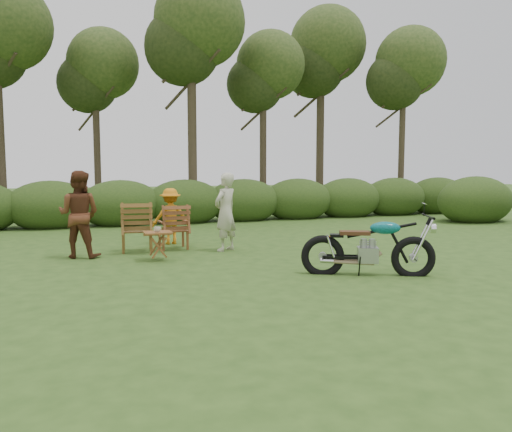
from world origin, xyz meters
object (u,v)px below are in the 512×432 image
object	(u,v)px
lawn_chair_left	(137,251)
side_table	(158,246)
motorcycle	(367,275)
lawn_chair_right	(174,249)
cup	(157,229)
child	(171,244)
adult_a	(226,251)
adult_b	(80,257)

from	to	relation	value
lawn_chair_left	side_table	bearing A→B (deg)	108.15
motorcycle	side_table	bearing A→B (deg)	166.93
lawn_chair_right	cup	world-z (taller)	cup
motorcycle	side_table	size ratio (longest dim) A/B	3.73
side_table	lawn_chair_right	bearing A→B (deg)	66.90
lawn_chair_right	child	size ratio (longest dim) A/B	0.74
adult_a	adult_b	xyz separation A→B (m)	(-2.92, 0.23, 0.00)
adult_b	child	distance (m)	2.29
lawn_chair_left	adult_a	bearing A→B (deg)	168.80
adult_a	adult_b	world-z (taller)	adult_b
lawn_chair_right	adult_b	world-z (taller)	adult_b
child	motorcycle	bearing A→B (deg)	116.97
cup	motorcycle	bearing A→B (deg)	-38.80
cup	child	xyz separation A→B (m)	(0.62, 1.99, -0.60)
adult_b	child	xyz separation A→B (m)	(2.00, 1.11, 0.00)
lawn_chair_right	adult_b	bearing A→B (deg)	10.72
lawn_chair_left	cup	distance (m)	1.38
lawn_chair_left	cup	size ratio (longest dim) A/B	8.17
side_table	adult_a	bearing A→B (deg)	22.29
adult_a	child	world-z (taller)	adult_a
lawn_chair_right	child	bearing A→B (deg)	-96.90
motorcycle	child	distance (m)	5.06
lawn_chair_right	adult_b	size ratio (longest dim) A/B	0.56
lawn_chair_right	cup	distance (m)	1.51
motorcycle	side_table	xyz separation A→B (m)	(-3.04, 2.48, 0.28)
lawn_chair_right	cup	xyz separation A→B (m)	(-0.54, -1.27, 0.60)
lawn_chair_left	adult_a	distance (m)	1.87
adult_a	side_table	bearing A→B (deg)	-12.44
side_table	adult_b	xyz separation A→B (m)	(-1.39, 0.86, -0.28)
child	side_table	bearing A→B (deg)	71.06
motorcycle	adult_a	size ratio (longest dim) A/B	1.24
motorcycle	adult_a	distance (m)	3.45
lawn_chair_left	adult_b	bearing A→B (deg)	22.72
lawn_chair_right	adult_a	xyz separation A→B (m)	(1.00, -0.62, 0.00)
side_table	adult_b	world-z (taller)	adult_b
lawn_chair_left	adult_b	xyz separation A→B (m)	(-1.14, -0.34, 0.00)
lawn_chair_right	side_table	size ratio (longest dim) A/B	1.74
motorcycle	cup	distance (m)	3.96
lawn_chair_right	lawn_chair_left	bearing A→B (deg)	3.32
side_table	adult_a	distance (m)	1.68
motorcycle	lawn_chair_right	size ratio (longest dim) A/B	2.14
motorcycle	adult_b	size ratio (longest dim) A/B	1.21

